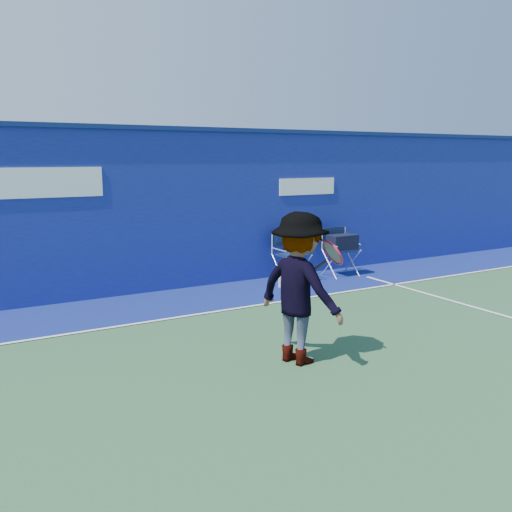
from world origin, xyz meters
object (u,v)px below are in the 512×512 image
water_bottle (280,281)px  directors_chair_left (291,265)px  directors_chair_right (341,256)px  tennis_player (300,288)px

water_bottle → directors_chair_left: bearing=36.4°
directors_chair_right → directors_chair_left: bearing=177.5°
directors_chair_left → water_bottle: (-0.48, -0.35, -0.21)m
directors_chair_left → water_bottle: size_ratio=3.88×
directors_chair_right → water_bottle: (-1.72, -0.30, -0.30)m
directors_chair_left → tennis_player: 4.46m
directors_chair_left → water_bottle: 0.63m
directors_chair_right → tennis_player: (-3.57, -3.71, 0.51)m
directors_chair_right → water_bottle: size_ratio=3.84×
directors_chair_right → water_bottle: bearing=-170.2°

